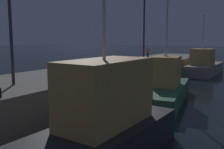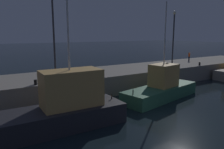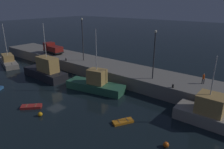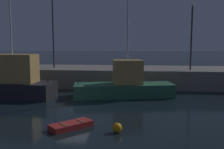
% 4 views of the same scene
% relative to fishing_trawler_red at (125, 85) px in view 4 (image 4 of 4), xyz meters
% --- Properties ---
extents(ground_plane, '(320.00, 320.00, 0.00)m').
position_rel_fishing_trawler_red_xyz_m(ground_plane, '(-4.09, -5.51, -1.21)').
color(ground_plane, black).
extents(pier_quay, '(66.82, 7.83, 2.30)m').
position_rel_fishing_trawler_red_xyz_m(pier_quay, '(-4.09, 7.46, -0.06)').
color(pier_quay, gray).
rests_on(pier_quay, ground).
extents(fishing_trawler_red, '(10.62, 4.96, 10.44)m').
position_rel_fishing_trawler_red_xyz_m(fishing_trawler_red, '(0.00, 0.00, 0.00)').
color(fishing_trawler_red, '#2D6647').
rests_on(fishing_trawler_red, ground).
extents(fishing_boat_orange, '(10.53, 3.63, 10.79)m').
position_rel_fishing_trawler_red_xyz_m(fishing_boat_orange, '(-11.99, -1.58, 0.35)').
color(fishing_boat_orange, '#232328').
rests_on(fishing_boat_orange, ground).
extents(dinghy_orange_near, '(2.81, 2.82, 0.41)m').
position_rel_fishing_trawler_red_xyz_m(dinghy_orange_near, '(-2.97, -10.40, -1.03)').
color(dinghy_orange_near, '#B22823').
rests_on(dinghy_orange_near, ground).
extents(mooring_buoy_mid, '(0.61, 0.61, 0.61)m').
position_rel_fishing_trawler_red_xyz_m(mooring_buoy_mid, '(0.11, -10.96, -0.90)').
color(mooring_buoy_mid, orange).
rests_on(mooring_buoy_mid, ground).
extents(lamp_post_west, '(0.44, 0.44, 9.05)m').
position_rel_fishing_trawler_red_xyz_m(lamp_post_west, '(-9.75, 6.65, 6.31)').
color(lamp_post_west, '#38383D').
rests_on(lamp_post_west, pier_quay).
extents(lamp_post_east, '(0.44, 0.44, 7.97)m').
position_rel_fishing_trawler_red_xyz_m(lamp_post_east, '(7.69, 5.69, 5.75)').
color(lamp_post_east, '#38383D').
rests_on(lamp_post_east, pier_quay).
extents(bollard_west, '(0.28, 0.28, 0.51)m').
position_rel_fishing_trawler_red_xyz_m(bollard_west, '(-12.57, 4.06, 1.35)').
color(bollard_west, black).
rests_on(bollard_west, pier_quay).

